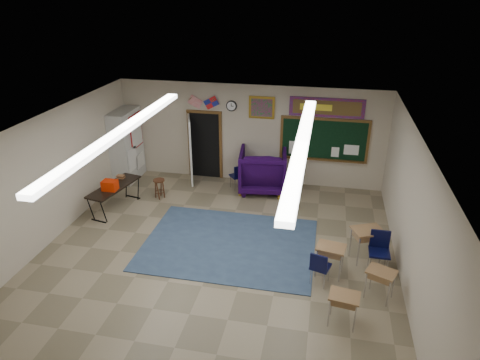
% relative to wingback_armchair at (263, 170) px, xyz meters
% --- Properties ---
extents(floor, '(9.00, 9.00, 0.00)m').
position_rel_wingback_armchair_xyz_m(floor, '(-0.51, -3.89, -0.63)').
color(floor, '#83755A').
rests_on(floor, ground).
extents(back_wall, '(8.00, 0.04, 3.00)m').
position_rel_wingback_armchair_xyz_m(back_wall, '(-0.51, 0.61, 0.87)').
color(back_wall, '#B8AA95').
rests_on(back_wall, floor).
extents(left_wall, '(0.04, 9.00, 3.00)m').
position_rel_wingback_armchair_xyz_m(left_wall, '(-4.51, -3.89, 0.87)').
color(left_wall, '#B8AA95').
rests_on(left_wall, floor).
extents(right_wall, '(0.04, 9.00, 3.00)m').
position_rel_wingback_armchair_xyz_m(right_wall, '(3.49, -3.89, 0.87)').
color(right_wall, '#B8AA95').
rests_on(right_wall, floor).
extents(ceiling, '(8.00, 9.00, 0.04)m').
position_rel_wingback_armchair_xyz_m(ceiling, '(-0.51, -3.89, 2.37)').
color(ceiling, silver).
rests_on(ceiling, back_wall).
extents(area_rug, '(4.00, 3.00, 0.02)m').
position_rel_wingback_armchair_xyz_m(area_rug, '(-0.31, -3.09, -0.62)').
color(area_rug, '#384E6A').
rests_on(area_rug, floor).
extents(fluorescent_strips, '(3.86, 6.00, 0.10)m').
position_rel_wingback_armchair_xyz_m(fluorescent_strips, '(-0.51, -3.89, 2.31)').
color(fluorescent_strips, white).
rests_on(fluorescent_strips, ceiling).
extents(doorway, '(1.10, 0.89, 2.16)m').
position_rel_wingback_armchair_xyz_m(doorway, '(-2.01, 0.46, 0.43)').
color(doorway, black).
rests_on(doorway, back_wall).
extents(chalkboard, '(2.55, 0.14, 1.30)m').
position_rel_wingback_armchair_xyz_m(chalkboard, '(1.69, 0.57, 0.84)').
color(chalkboard, brown).
rests_on(chalkboard, back_wall).
extents(bulletin_board, '(2.10, 0.05, 0.55)m').
position_rel_wingback_armchair_xyz_m(bulletin_board, '(1.69, 0.58, 1.82)').
color(bulletin_board, '#AF0F0F').
rests_on(bulletin_board, back_wall).
extents(framed_art_print, '(0.75, 0.05, 0.65)m').
position_rel_wingback_armchair_xyz_m(framed_art_print, '(-0.16, 0.58, 1.72)').
color(framed_art_print, olive).
rests_on(framed_art_print, back_wall).
extents(wall_clock, '(0.32, 0.05, 0.32)m').
position_rel_wingback_armchair_xyz_m(wall_clock, '(-1.06, 0.58, 1.72)').
color(wall_clock, black).
rests_on(wall_clock, back_wall).
extents(wall_flags, '(1.16, 0.06, 0.70)m').
position_rel_wingback_armchair_xyz_m(wall_flags, '(-1.91, 0.55, 1.85)').
color(wall_flags, red).
rests_on(wall_flags, back_wall).
extents(storage_cabinet, '(0.59, 1.25, 2.20)m').
position_rel_wingback_armchair_xyz_m(storage_cabinet, '(-4.22, -0.04, 0.47)').
color(storage_cabinet, '#BBBCB7').
rests_on(storage_cabinet, floor).
extents(wingback_armchair, '(1.50, 1.53, 1.26)m').
position_rel_wingback_armchair_xyz_m(wingback_armchair, '(0.00, 0.00, 0.00)').
color(wingback_armchair, black).
rests_on(wingback_armchair, floor).
extents(student_chair_reading, '(0.55, 0.55, 0.79)m').
position_rel_wingback_armchair_xyz_m(student_chair_reading, '(-0.76, -0.08, -0.24)').
color(student_chair_reading, black).
rests_on(student_chair_reading, floor).
extents(student_chair_desk_a, '(0.49, 0.49, 0.78)m').
position_rel_wingback_armchair_xyz_m(student_chair_desk_a, '(1.83, -4.12, -0.24)').
color(student_chair_desk_a, black).
rests_on(student_chair_desk_a, floor).
extents(student_chair_desk_b, '(0.46, 0.46, 0.90)m').
position_rel_wingback_armchair_xyz_m(student_chair_desk_b, '(3.03, -3.46, -0.18)').
color(student_chair_desk_b, black).
rests_on(student_chair_desk_b, floor).
extents(student_desk_front_left, '(0.65, 0.54, 0.70)m').
position_rel_wingback_armchair_xyz_m(student_desk_front_left, '(2.02, -3.78, -0.24)').
color(student_desk_front_left, olive).
rests_on(student_desk_front_left, floor).
extents(student_desk_front_right, '(0.79, 0.70, 0.78)m').
position_rel_wingback_armchair_xyz_m(student_desk_front_right, '(2.79, -3.07, -0.19)').
color(student_desk_front_right, olive).
rests_on(student_desk_front_right, floor).
extents(student_desk_back_left, '(0.58, 0.47, 0.64)m').
position_rel_wingback_armchair_xyz_m(student_desk_back_left, '(2.27, -5.20, -0.27)').
color(student_desk_back_left, olive).
rests_on(student_desk_back_left, floor).
extents(student_desk_back_right, '(0.64, 0.58, 0.64)m').
position_rel_wingback_armchair_xyz_m(student_desk_back_right, '(2.98, -4.34, -0.27)').
color(student_desk_back_right, olive).
rests_on(student_desk_back_right, floor).
extents(folding_table, '(0.88, 1.76, 0.96)m').
position_rel_wingback_armchair_xyz_m(folding_table, '(-3.72, -2.02, -0.25)').
color(folding_table, black).
rests_on(folding_table, floor).
extents(wooden_stool, '(0.32, 0.32, 0.57)m').
position_rel_wingback_armchair_xyz_m(wooden_stool, '(-2.81, -1.13, -0.33)').
color(wooden_stool, '#482815').
rests_on(wooden_stool, floor).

